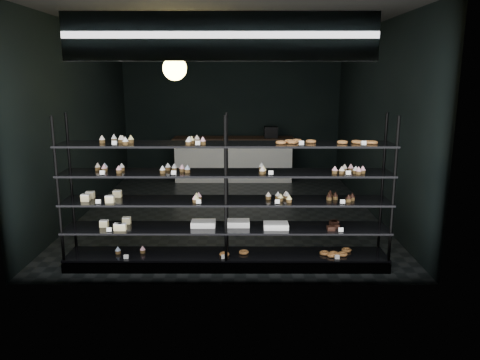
# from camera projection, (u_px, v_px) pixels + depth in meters

# --- Properties ---
(room) EXTENTS (5.01, 6.01, 3.20)m
(room) POSITION_uv_depth(u_px,v_px,m) (228.00, 121.00, 7.96)
(room) COLOR black
(room) RESTS_ON ground
(display_shelf) EXTENTS (4.00, 0.50, 1.91)m
(display_shelf) POSITION_uv_depth(u_px,v_px,m) (225.00, 218.00, 5.78)
(display_shelf) COLOR black
(display_shelf) RESTS_ON room
(signage) EXTENTS (3.30, 0.05, 0.50)m
(signage) POSITION_uv_depth(u_px,v_px,m) (220.00, 36.00, 4.85)
(signage) COLOR #0D1B44
(signage) RESTS_ON room
(pendant_lamp) EXTENTS (0.34, 0.34, 0.90)m
(pendant_lamp) POSITION_uv_depth(u_px,v_px,m) (175.00, 68.00, 6.62)
(pendant_lamp) COLOR black
(pendant_lamp) RESTS_ON room
(service_counter) EXTENTS (2.71, 0.65, 1.23)m
(service_counter) POSITION_uv_depth(u_px,v_px,m) (234.00, 158.00, 10.64)
(service_counter) COLOR silver
(service_counter) RESTS_ON room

